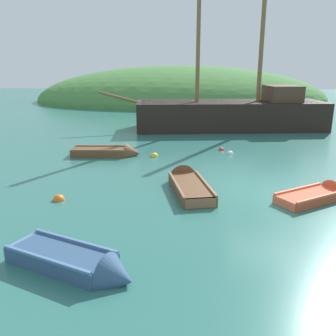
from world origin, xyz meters
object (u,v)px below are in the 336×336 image
rowboat_far (78,265)px  rowboat_portside (110,153)px  buoy_yellow (154,156)px  rowboat_outer_right (318,196)px  buoy_white (230,154)px  buoy_orange (59,200)px  sailing_ship (231,118)px  buoy_red (221,150)px  rowboat_near_dock (187,185)px

rowboat_far → rowboat_portside: 10.72m
buoy_yellow → rowboat_outer_right: bearing=-43.0°
rowboat_outer_right → buoy_white: (-2.24, 6.41, -0.09)m
rowboat_portside → buoy_white: rowboat_portside is taller
rowboat_outer_right → buoy_orange: 8.96m
buoy_yellow → buoy_orange: 6.84m
rowboat_outer_right → buoy_yellow: size_ratio=7.58×
rowboat_outer_right → buoy_yellow: (-6.16, 5.73, -0.09)m
rowboat_far → rowboat_portside: rowboat_portside is taller
sailing_ship → buoy_white: 7.91m
buoy_white → rowboat_far: bearing=-113.3°
sailing_ship → rowboat_outer_right: size_ratio=5.37×
sailing_ship → rowboat_portside: 11.09m
rowboat_outer_right → buoy_orange: rowboat_outer_right is taller
buoy_red → sailing_ship: bearing=78.5°
sailing_ship → buoy_yellow: 9.86m
sailing_ship → rowboat_far: size_ratio=4.84×
rowboat_outer_right → buoy_white: 6.79m
rowboat_portside → buoy_red: size_ratio=11.39×
rowboat_near_dock → sailing_ship: bearing=-25.7°
rowboat_near_dock → buoy_red: rowboat_near_dock is taller
rowboat_far → rowboat_near_dock: 6.28m
rowboat_outer_right → rowboat_portside: 10.26m
sailing_ship → rowboat_portside: (-7.24, -8.38, -0.64)m
buoy_orange → rowboat_far: bearing=-66.1°
rowboat_near_dock → buoy_red: bearing=-28.5°
rowboat_far → buoy_yellow: rowboat_far is taller
sailing_ship → rowboat_far: 19.90m
sailing_ship → buoy_white: bearing=77.1°
buoy_red → buoy_orange: buoy_orange is taller
buoy_orange → rowboat_near_dock: bearing=18.5°
rowboat_far → rowboat_portside: size_ratio=0.96×
rowboat_portside → buoy_yellow: (2.27, -0.11, -0.13)m
rowboat_far → buoy_red: 12.86m
buoy_yellow → buoy_red: 3.87m
rowboat_near_dock → buoy_white: bearing=-34.4°
buoy_yellow → sailing_ship: bearing=59.7°
rowboat_far → sailing_ship: bearing=97.5°
rowboat_far → buoy_orange: 4.68m
buoy_red → rowboat_far: bearing=-110.2°
sailing_ship → buoy_red: (-1.41, -6.94, -0.76)m
rowboat_near_dock → buoy_orange: 4.66m
rowboat_near_dock → buoy_orange: (-4.42, -1.48, -0.12)m
rowboat_outer_right → buoy_white: rowboat_outer_right is taller
buoy_yellow → buoy_orange: bearing=-114.1°
rowboat_outer_right → sailing_ship: bearing=62.9°
rowboat_near_dock → buoy_yellow: (-1.63, 4.77, -0.12)m
buoy_orange → sailing_ship: bearing=62.2°
sailing_ship → buoy_yellow: bearing=54.4°
rowboat_portside → buoy_orange: bearing=-95.9°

